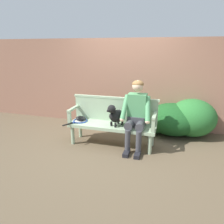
% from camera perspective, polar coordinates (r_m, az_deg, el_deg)
% --- Properties ---
extents(ground_plane, '(40.00, 40.00, 0.00)m').
position_cam_1_polar(ground_plane, '(4.28, -0.00, -8.75)').
color(ground_plane, brown).
extents(brick_garden_fence, '(8.00, 0.30, 2.07)m').
position_cam_1_polar(brick_garden_fence, '(5.21, 4.12, 7.87)').
color(brick_garden_fence, '#936651').
rests_on(brick_garden_fence, ground).
extents(hedge_bush_mid_left, '(1.19, 1.01, 0.70)m').
position_cam_1_polar(hedge_bush_mid_left, '(4.85, 16.24, -1.87)').
color(hedge_bush_mid_left, '#194C1E').
rests_on(hedge_bush_mid_left, ground).
extents(hedge_bush_far_left, '(1.00, 0.80, 0.59)m').
position_cam_1_polar(hedge_bush_far_left, '(4.91, 11.84, -1.94)').
color(hedge_bush_far_left, '#337538').
rests_on(hedge_bush_far_left, ground).
extents(hedge_bush_far_right, '(1.00, 0.93, 0.82)m').
position_cam_1_polar(hedge_bush_far_right, '(4.89, 20.84, -1.44)').
color(hedge_bush_far_right, '#286B2D').
rests_on(hedge_bush_far_right, ground).
extents(garden_bench, '(1.69, 0.48, 0.43)m').
position_cam_1_polar(garden_bench, '(4.14, -0.00, -4.08)').
color(garden_bench, '#9EB793').
rests_on(garden_bench, ground).
extents(bench_backrest, '(1.73, 0.06, 0.50)m').
position_cam_1_polar(bench_backrest, '(4.23, 0.80, 0.86)').
color(bench_backrest, '#9EB793').
rests_on(bench_backrest, garden_bench).
extents(bench_armrest_left_end, '(0.06, 0.48, 0.28)m').
position_cam_1_polar(bench_armrest_left_end, '(4.26, -10.80, -0.07)').
color(bench_armrest_left_end, '#9EB793').
rests_on(bench_armrest_left_end, garden_bench).
extents(bench_armrest_right_end, '(0.06, 0.48, 0.28)m').
position_cam_1_polar(bench_armrest_right_end, '(3.83, 11.30, -2.07)').
color(bench_armrest_right_end, '#9EB793').
rests_on(bench_armrest_right_end, garden_bench).
extents(person_seated, '(0.56, 0.64, 1.30)m').
position_cam_1_polar(person_seated, '(3.92, 6.58, -0.25)').
color(person_seated, black).
rests_on(person_seated, ground).
extents(dog_on_bench, '(0.33, 0.42, 0.43)m').
position_cam_1_polar(dog_on_bench, '(3.97, 0.96, -0.83)').
color(dog_on_bench, black).
rests_on(dog_on_bench, garden_bench).
extents(tennis_racket, '(0.41, 0.57, 0.03)m').
position_cam_1_polar(tennis_racket, '(4.31, -8.82, -2.43)').
color(tennis_racket, blue).
rests_on(tennis_racket, garden_bench).
extents(baseball_glove, '(0.24, 0.20, 0.09)m').
position_cam_1_polar(baseball_glove, '(4.36, -8.46, -1.70)').
color(baseball_glove, black).
rests_on(baseball_glove, garden_bench).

